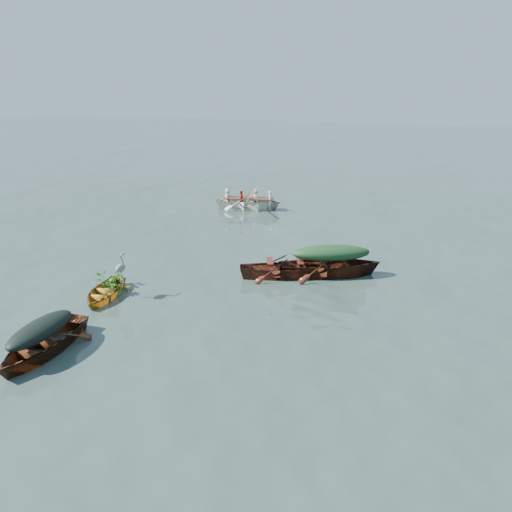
% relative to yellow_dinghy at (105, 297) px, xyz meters
% --- Properties ---
extents(ground, '(140.00, 140.00, 0.00)m').
position_rel_yellow_dinghy_xyz_m(ground, '(3.62, 0.82, 0.00)').
color(ground, '#31453E').
rests_on(ground, ground).
extents(yellow_dinghy, '(1.75, 2.90, 0.70)m').
position_rel_yellow_dinghy_xyz_m(yellow_dinghy, '(0.00, 0.00, 0.00)').
color(yellow_dinghy, '#B57523').
rests_on(yellow_dinghy, ground).
extents(dark_covered_boat, '(1.61, 3.78, 0.93)m').
position_rel_yellow_dinghy_xyz_m(dark_covered_boat, '(0.71, -3.22, 0.00)').
color(dark_covered_boat, '#543113').
rests_on(dark_covered_boat, ground).
extents(green_tarp_boat, '(4.83, 3.32, 1.11)m').
position_rel_yellow_dinghy_xyz_m(green_tarp_boat, '(5.85, 4.14, 0.00)').
color(green_tarp_boat, '#462210').
rests_on(green_tarp_boat, ground).
extents(open_wooden_boat, '(4.25, 2.75, 0.93)m').
position_rel_yellow_dinghy_xyz_m(open_wooden_boat, '(4.49, 3.49, 0.00)').
color(open_wooden_boat, '#541F15').
rests_on(open_wooden_boat, ground).
extents(rowed_boat, '(4.73, 2.43, 1.09)m').
position_rel_yellow_dinghy_xyz_m(rowed_boat, '(-0.10, 11.62, 0.00)').
color(rowed_boat, white).
rests_on(rowed_boat, ground).
extents(dark_tarp_cover, '(0.88, 2.08, 0.40)m').
position_rel_yellow_dinghy_xyz_m(dark_tarp_cover, '(0.71, -3.22, 0.66)').
color(dark_tarp_cover, black).
rests_on(dark_tarp_cover, dark_covered_boat).
extents(green_tarp_cover, '(2.66, 1.83, 0.52)m').
position_rel_yellow_dinghy_xyz_m(green_tarp_cover, '(5.85, 4.14, 0.81)').
color(green_tarp_cover, '#193E1E').
rests_on(green_tarp_cover, green_tarp_boat).
extents(thwart_benches, '(2.17, 1.49, 0.04)m').
position_rel_yellow_dinghy_xyz_m(thwart_benches, '(4.49, 3.49, 0.49)').
color(thwart_benches, '#43160F').
rests_on(thwart_benches, open_wooden_boat).
extents(heron, '(0.36, 0.45, 0.92)m').
position_rel_yellow_dinghy_xyz_m(heron, '(0.52, 0.17, 0.81)').
color(heron, gray).
rests_on(heron, yellow_dinghy).
extents(dinghy_weeds, '(0.88, 1.03, 0.60)m').
position_rel_yellow_dinghy_xyz_m(dinghy_weeds, '(-0.10, 0.54, 0.65)').
color(dinghy_weeds, '#306219').
rests_on(dinghy_weeds, yellow_dinghy).
extents(rowers, '(3.38, 1.96, 0.76)m').
position_rel_yellow_dinghy_xyz_m(rowers, '(-0.10, 11.62, 0.93)').
color(rowers, silver).
rests_on(rowers, rowed_boat).
extents(oars, '(1.22, 2.67, 0.06)m').
position_rel_yellow_dinghy_xyz_m(oars, '(-0.10, 11.62, 0.58)').
color(oars, '#A97D40').
rests_on(oars, rowed_boat).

